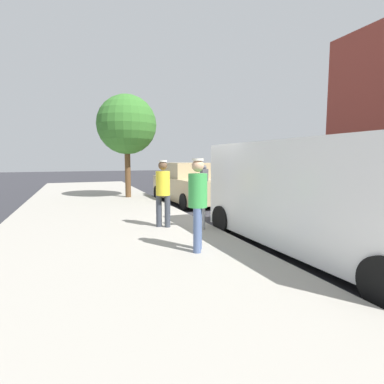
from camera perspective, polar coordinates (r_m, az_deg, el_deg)
ground_plane at (r=8.11m, az=10.36°, el=-6.75°), size 80.00×80.00×0.00m
sidewalk_slab at (r=6.99m, az=-15.27°, el=-8.36°), size 5.00×32.00×0.15m
parking_meter_near at (r=7.08m, az=2.27°, el=1.15°), size 0.14×0.18×1.52m
pedestrian_in_green at (r=5.40m, az=1.09°, el=-1.26°), size 0.34×0.34×1.67m
pedestrian_in_yellow at (r=7.37m, az=-5.49°, el=0.51°), size 0.34×0.34×1.63m
parked_van at (r=6.21m, az=22.81°, el=-0.30°), size 2.26×5.26×2.15m
parked_sedan_behind at (r=12.51m, az=-0.58°, el=1.40°), size 2.09×4.47×1.65m
street_tree at (r=13.47m, az=-12.20°, el=12.24°), size 2.51×2.51×4.37m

